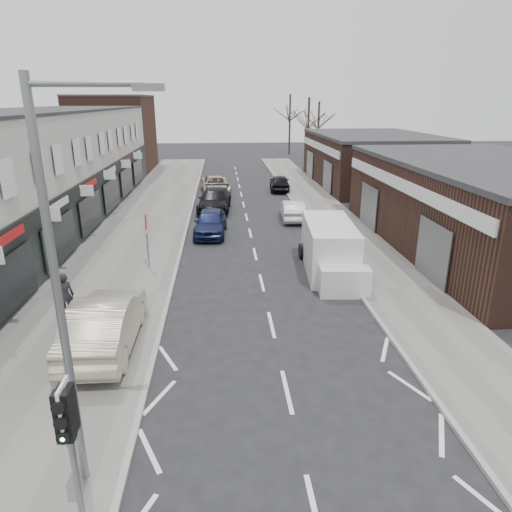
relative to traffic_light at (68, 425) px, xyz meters
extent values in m
plane|color=black|center=(4.40, 2.02, -2.41)|extent=(160.00, 160.00, 0.00)
cube|color=slate|center=(-2.35, 24.02, -2.35)|extent=(5.50, 64.00, 0.12)
cube|color=slate|center=(10.15, 24.02, -2.35)|extent=(3.50, 64.00, 0.12)
cube|color=beige|center=(-9.10, 21.52, 1.14)|extent=(8.00, 41.00, 7.10)
cube|color=#42241C|center=(-9.10, 47.02, 1.59)|extent=(8.00, 10.00, 8.00)
cube|color=#372019|center=(16.90, 16.02, -0.16)|extent=(10.00, 18.00, 4.50)
cube|color=#372019|center=(16.90, 36.02, -0.16)|extent=(10.00, 16.00, 4.50)
cylinder|color=slate|center=(0.00, 0.02, -0.79)|extent=(0.12, 0.12, 3.00)
cube|color=silver|center=(0.00, 0.02, 0.26)|extent=(0.05, 0.55, 1.10)
cube|color=black|center=(0.00, -0.10, 0.26)|extent=(0.28, 0.22, 0.95)
sphere|color=#0CE533|center=(0.00, -0.22, -0.04)|extent=(0.18, 0.18, 0.18)
cube|color=black|center=(0.00, 0.14, 0.26)|extent=(0.26, 0.20, 0.90)
cylinder|color=slate|center=(-0.30, 1.22, 1.71)|extent=(0.16, 0.16, 8.00)
cylinder|color=slate|center=(0.60, 1.22, 5.51)|extent=(1.80, 0.10, 0.10)
cube|color=slate|center=(1.60, 1.22, 5.46)|extent=(0.50, 0.22, 0.12)
cylinder|color=slate|center=(-0.80, 14.02, -1.04)|extent=(0.07, 0.07, 2.50)
cube|color=white|center=(-0.75, 14.02, -0.44)|extent=(0.04, 0.45, 0.25)
cube|color=silver|center=(7.67, 13.37, -1.26)|extent=(2.52, 5.24, 2.32)
cube|color=silver|center=(7.67, 10.38, -1.81)|extent=(2.11, 1.05, 1.22)
cylinder|color=black|center=(6.73, 11.59, -2.03)|extent=(0.24, 0.77, 0.77)
cylinder|color=black|center=(8.62, 11.59, -2.03)|extent=(0.24, 0.77, 0.77)
cylinder|color=black|center=(6.73, 15.14, -2.03)|extent=(0.24, 0.77, 0.77)
cylinder|color=black|center=(8.62, 15.14, -2.03)|extent=(0.24, 0.77, 0.77)
imported|color=#B4AC90|center=(-1.07, 6.70, -1.44)|extent=(1.82, 5.21, 1.72)
imported|color=black|center=(-3.00, 8.88, -1.42)|extent=(0.74, 0.60, 1.75)
imported|color=#161E46|center=(2.02, 19.85, -1.65)|extent=(2.08, 4.57, 1.52)
imported|color=black|center=(2.20, 26.05, -1.62)|extent=(2.61, 5.59, 1.58)
imported|color=#B3A58F|center=(2.20, 32.85, -1.71)|extent=(2.82, 5.29, 1.41)
imported|color=silver|center=(7.46, 23.06, -1.75)|extent=(1.67, 4.12, 1.33)
imported|color=black|center=(7.90, 33.45, -1.71)|extent=(1.97, 4.26, 1.41)
camera|label=1|loc=(2.72, -6.66, 5.26)|focal=32.00mm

